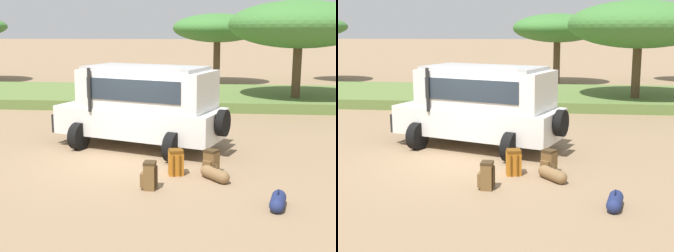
# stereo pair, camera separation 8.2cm
# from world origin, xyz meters

# --- Properties ---
(ground_plane) EXTENTS (320.00, 320.00, 0.00)m
(ground_plane) POSITION_xyz_m (0.00, 0.00, 0.00)
(ground_plane) COLOR #8C7051
(grass_bank) EXTENTS (120.00, 7.00, 0.44)m
(grass_bank) POSITION_xyz_m (0.00, 11.11, 0.22)
(grass_bank) COLOR #5B7538
(grass_bank) RESTS_ON ground_plane
(safari_vehicle) EXTENTS (5.44, 3.69, 2.44)m
(safari_vehicle) POSITION_xyz_m (0.20, 1.50, 1.29)
(safari_vehicle) COLOR silver
(safari_vehicle) RESTS_ON ground_plane
(backpack_beside_front_wheel) EXTENTS (0.41, 0.46, 0.63)m
(backpack_beside_front_wheel) POSITION_xyz_m (1.39, -1.05, 0.31)
(backpack_beside_front_wheel) COLOR #B26619
(backpack_beside_front_wheel) RESTS_ON ground_plane
(backpack_cluster_center) EXTENTS (0.37, 0.32, 0.63)m
(backpack_cluster_center) POSITION_xyz_m (0.90, -2.16, 0.31)
(backpack_cluster_center) COLOR brown
(backpack_cluster_center) RESTS_ON ground_plane
(backpack_near_rear_wheel) EXTENTS (0.43, 0.44, 0.59)m
(backpack_near_rear_wheel) POSITION_xyz_m (2.25, -0.83, 0.29)
(backpack_near_rear_wheel) COLOR brown
(backpack_near_rear_wheel) RESTS_ON ground_plane
(duffel_bag_low_black_case) EXTENTS (0.40, 0.82, 0.39)m
(duffel_bag_low_black_case) POSITION_xyz_m (3.60, -3.03, 0.15)
(duffel_bag_low_black_case) COLOR navy
(duffel_bag_low_black_case) RESTS_ON ground_plane
(duffel_bag_soft_canvas) EXTENTS (0.69, 0.77, 0.40)m
(duffel_bag_soft_canvas) POSITION_xyz_m (2.35, -1.39, 0.15)
(duffel_bag_soft_canvas) COLOR brown
(duffel_bag_soft_canvas) RESTS_ON ground_plane
(acacia_tree_centre_back) EXTENTS (5.71, 5.07, 4.48)m
(acacia_tree_centre_back) POSITION_xyz_m (2.36, 18.70, 3.55)
(acacia_tree_centre_back) COLOR brown
(acacia_tree_centre_back) RESTS_ON ground_plane
(acacia_tree_right_mid) EXTENTS (6.24, 5.70, 4.74)m
(acacia_tree_right_mid) POSITION_xyz_m (5.94, 9.58, 3.68)
(acacia_tree_right_mid) COLOR brown
(acacia_tree_right_mid) RESTS_ON ground_plane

